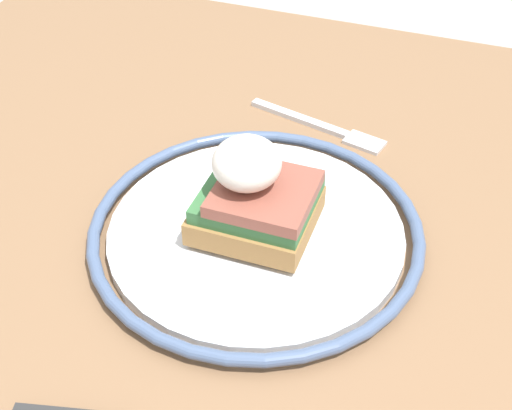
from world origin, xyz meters
name	(u,v)px	position (x,y,z in m)	size (l,w,h in m)	color
dining_table	(253,360)	(0.00, 0.00, 0.62)	(0.85, 0.92, 0.74)	#846042
plate	(256,231)	(-0.03, -0.01, 0.74)	(0.26, 0.26, 0.02)	silver
sandwich	(254,195)	(-0.03, -0.01, 0.78)	(0.08, 0.09, 0.08)	#9E703D
fork	(323,127)	(-0.20, 0.00, 0.74)	(0.05, 0.14, 0.00)	silver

